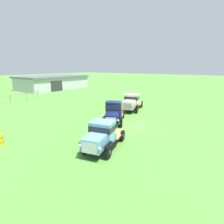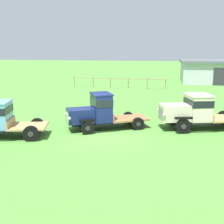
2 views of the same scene
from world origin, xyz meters
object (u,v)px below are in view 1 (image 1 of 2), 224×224
at_px(farm_shed, 53,82).
at_px(vintage_truck_second_in_line, 114,113).
at_px(vintage_truck_foreground_near, 102,135).
at_px(vintage_truck_midrow_center, 131,102).

relative_size(farm_shed, vintage_truck_second_in_line, 3.20).
height_order(vintage_truck_foreground_near, vintage_truck_midrow_center, vintage_truck_midrow_center).
xyz_separation_m(vintage_truck_foreground_near, vintage_truck_midrow_center, (11.12, 3.99, 0.07)).
bearing_deg(farm_shed, vintage_truck_midrow_center, -106.97).
bearing_deg(farm_shed, vintage_truck_foreground_near, -121.28).
bearing_deg(vintage_truck_foreground_near, vintage_truck_midrow_center, 19.73).
xyz_separation_m(farm_shed, vintage_truck_foreground_near, (-19.91, -32.76, -0.60)).
xyz_separation_m(vintage_truck_foreground_near, vintage_truck_second_in_line, (5.29, 2.73, 0.03)).
height_order(vintage_truck_second_in_line, vintage_truck_midrow_center, vintage_truck_second_in_line).
relative_size(vintage_truck_second_in_line, vintage_truck_midrow_center, 0.92).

